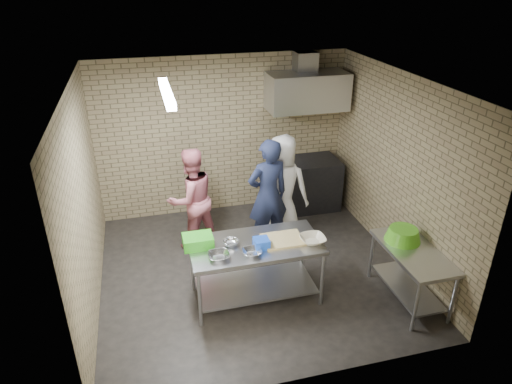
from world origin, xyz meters
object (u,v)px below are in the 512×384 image
bottle_green (328,92)px  woman_pink (192,199)px  blue_tub (261,243)px  man_navy (268,195)px  bottle_red (306,93)px  stove (304,184)px  prep_table (255,271)px  side_counter (410,275)px  green_crate (198,241)px  woman_white (282,187)px  green_basin (403,234)px

bottle_green → woman_pink: bottle_green is taller
blue_tub → man_navy: man_navy is taller
bottle_red → bottle_green: size_ratio=1.20×
stove → blue_tub: blue_tub is taller
prep_table → side_counter: prep_table is taller
man_navy → stove: bearing=-142.0°
bottle_red → man_navy: 2.02m
green_crate → man_navy: size_ratio=0.21×
stove → blue_tub: 2.74m
bottle_red → bottle_green: bottle_red is taller
side_counter → green_crate: green_crate is taller
blue_tub → man_navy: bearing=70.7°
woman_pink → bottle_green: bearing=179.3°
bottle_red → bottle_green: bearing=0.0°
bottle_red → woman_white: 1.73m
side_counter → man_navy: (-1.42, 1.68, 0.50)m
green_crate → bottle_red: (2.21, 2.33, 1.13)m
side_counter → bottle_red: size_ratio=6.67×
bottle_red → woman_pink: bottle_red is taller
side_counter → green_basin: size_ratio=2.61×
bottle_red → bottle_green: (0.40, 0.00, -0.01)m
prep_table → side_counter: size_ratio=1.37×
green_basin → woman_pink: woman_pink is taller
blue_tub → woman_pink: bearing=112.8°
woman_white → blue_tub: bearing=97.4°
stove → green_crate: 3.04m
man_navy → bottle_red: bearing=-137.7°
blue_tub → green_basin: (1.84, -0.19, -0.05)m
green_basin → bottle_red: 3.01m
side_counter → bottle_red: bearing=97.6°
stove → woman_white: bearing=-129.7°
green_basin → blue_tub: bearing=174.2°
side_counter → blue_tub: size_ratio=6.55×
green_crate → blue_tub: (0.75, -0.22, -0.01)m
blue_tub → bottle_green: bearing=54.0°
prep_table → green_basin: (1.89, -0.29, 0.42)m
bottle_red → bottle_green: 0.40m
bottle_red → woman_white: (-0.71, -1.04, -1.19)m
green_crate → man_navy: man_navy is taller
side_counter → man_navy: man_navy is taller
stove → bottle_green: size_ratio=8.00×
bottle_green → woman_pink: bearing=-158.6°
green_crate → blue_tub: size_ratio=2.00×
bottle_green → woman_pink: size_ratio=0.09×
green_basin → woman_pink: 3.05m
green_crate → woman_pink: 1.36m
side_counter → stove: 2.79m
stove → woman_white: 1.11m
stove → bottle_red: bearing=78.2°
woman_pink → green_crate: bearing=64.1°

